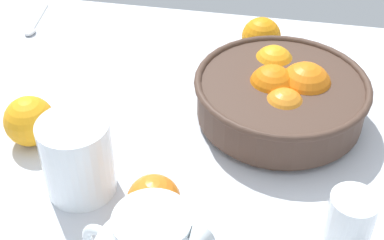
% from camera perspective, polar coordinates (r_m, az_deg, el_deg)
% --- Properties ---
extents(ground_plane, '(1.40, 0.93, 0.03)m').
position_cam_1_polar(ground_plane, '(0.86, 1.66, -4.82)').
color(ground_plane, silver).
extents(fruit_bowl, '(0.28, 0.28, 0.10)m').
position_cam_1_polar(fruit_bowl, '(0.91, 9.23, 2.48)').
color(fruit_bowl, '#473328').
rests_on(fruit_bowl, ground_plane).
extents(juice_glass, '(0.10, 0.10, 0.12)m').
position_cam_1_polar(juice_glass, '(0.79, -11.64, -4.26)').
color(juice_glass, white).
rests_on(juice_glass, ground_plane).
extents(second_glass, '(0.06, 0.06, 0.09)m').
position_cam_1_polar(second_glass, '(0.74, 15.82, -10.49)').
color(second_glass, white).
rests_on(second_glass, ground_plane).
extents(loose_orange_0, '(0.08, 0.08, 0.08)m').
position_cam_1_polar(loose_orange_0, '(1.08, 7.16, 8.51)').
color(loose_orange_0, orange).
rests_on(loose_orange_0, ground_plane).
extents(loose_orange_2, '(0.07, 0.07, 0.07)m').
position_cam_1_polar(loose_orange_2, '(0.74, -3.96, -8.37)').
color(loose_orange_2, orange).
rests_on(loose_orange_2, ground_plane).
extents(loose_orange_3, '(0.08, 0.08, 0.08)m').
position_cam_1_polar(loose_orange_3, '(0.90, -16.42, -0.11)').
color(loose_orange_3, orange).
rests_on(loose_orange_3, ground_plane).
extents(spoon, '(0.03, 0.14, 0.01)m').
position_cam_1_polar(spoon, '(1.22, -15.97, 9.42)').
color(spoon, silver).
rests_on(spoon, ground_plane).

